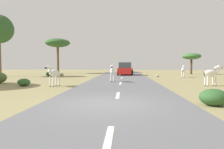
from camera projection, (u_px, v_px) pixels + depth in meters
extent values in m
plane|color=#8E8456|center=(104.00, 104.00, 8.03)|extent=(90.00, 90.00, 0.00)
cube|color=slate|center=(116.00, 104.00, 8.00)|extent=(6.00, 64.00, 0.05)
cube|color=silver|center=(108.00, 142.00, 4.02)|extent=(0.16, 2.00, 0.01)
cube|color=silver|center=(118.00, 95.00, 10.00)|extent=(0.16, 2.00, 0.01)
cube|color=silver|center=(120.00, 83.00, 15.98)|extent=(0.16, 2.00, 0.01)
cube|color=silver|center=(122.00, 78.00, 21.96)|extent=(0.16, 2.00, 0.01)
cube|color=silver|center=(122.00, 75.00, 27.94)|extent=(0.16, 2.00, 0.01)
cube|color=silver|center=(123.00, 73.00, 33.92)|extent=(0.16, 2.00, 0.01)
ellipsoid|color=silver|center=(113.00, 71.00, 17.35)|extent=(0.43, 1.03, 0.48)
cylinder|color=silver|center=(111.00, 78.00, 17.06)|extent=(0.10, 0.10, 0.69)
cylinder|color=#28231E|center=(111.00, 82.00, 17.07)|extent=(0.12, 0.12, 0.05)
cylinder|color=silver|center=(114.00, 78.00, 17.03)|extent=(0.10, 0.10, 0.69)
cylinder|color=#28231E|center=(114.00, 82.00, 17.05)|extent=(0.12, 0.12, 0.05)
cylinder|color=silver|center=(111.00, 77.00, 17.72)|extent=(0.10, 0.10, 0.69)
cylinder|color=#28231E|center=(111.00, 81.00, 17.74)|extent=(0.12, 0.12, 0.05)
cylinder|color=silver|center=(114.00, 78.00, 17.70)|extent=(0.10, 0.10, 0.69)
cylinder|color=#28231E|center=(114.00, 81.00, 17.71)|extent=(0.12, 0.12, 0.05)
cylinder|color=silver|center=(112.00, 69.00, 16.85)|extent=(0.19, 0.37, 0.41)
cube|color=black|center=(112.00, 68.00, 16.84)|extent=(0.04, 0.34, 0.28)
ellipsoid|color=silver|center=(112.00, 67.00, 16.60)|extent=(0.20, 0.45, 0.22)
ellipsoid|color=black|center=(112.00, 67.00, 16.43)|extent=(0.13, 0.16, 0.13)
cone|color=silver|center=(111.00, 65.00, 16.71)|extent=(0.09, 0.09, 0.13)
cone|color=silver|center=(113.00, 65.00, 16.70)|extent=(0.09, 0.09, 0.13)
cylinder|color=black|center=(113.00, 72.00, 17.86)|extent=(0.04, 0.14, 0.41)
ellipsoid|color=silver|center=(54.00, 73.00, 14.30)|extent=(0.70, 1.13, 0.50)
cylinder|color=silver|center=(50.00, 82.00, 14.05)|extent=(0.13, 0.13, 0.72)
cylinder|color=#28231E|center=(50.00, 86.00, 14.07)|extent=(0.15, 0.15, 0.05)
cylinder|color=silver|center=(53.00, 82.00, 13.96)|extent=(0.13, 0.13, 0.72)
cylinder|color=#28231E|center=(53.00, 87.00, 13.98)|extent=(0.15, 0.15, 0.05)
cylinder|color=silver|center=(56.00, 81.00, 14.70)|extent=(0.13, 0.13, 0.72)
cylinder|color=#28231E|center=(56.00, 85.00, 14.72)|extent=(0.15, 0.15, 0.05)
cylinder|color=silver|center=(59.00, 81.00, 14.61)|extent=(0.13, 0.13, 0.72)
cylinder|color=#28231E|center=(59.00, 86.00, 14.63)|extent=(0.15, 0.15, 0.05)
cylinder|color=silver|center=(50.00, 70.00, 13.82)|extent=(0.29, 0.42, 0.42)
cube|color=black|center=(50.00, 69.00, 13.81)|extent=(0.13, 0.34, 0.29)
ellipsoid|color=silver|center=(48.00, 68.00, 13.57)|extent=(0.31, 0.49, 0.23)
ellipsoid|color=black|center=(46.00, 68.00, 13.40)|extent=(0.17, 0.19, 0.14)
cone|color=silver|center=(48.00, 66.00, 13.70)|extent=(0.11, 0.11, 0.13)
cone|color=silver|center=(49.00, 66.00, 13.65)|extent=(0.11, 0.11, 0.13)
cylinder|color=black|center=(59.00, 74.00, 14.80)|extent=(0.08, 0.15, 0.43)
ellipsoid|color=silver|center=(211.00, 73.00, 14.54)|extent=(1.13, 0.73, 0.50)
cylinder|color=silver|center=(216.00, 81.00, 14.53)|extent=(0.13, 0.13, 0.72)
cylinder|color=#28231E|center=(216.00, 86.00, 14.55)|extent=(0.15, 0.15, 0.05)
cylinder|color=silver|center=(213.00, 81.00, 14.79)|extent=(0.13, 0.13, 0.72)
cylinder|color=#28231E|center=(213.00, 85.00, 14.81)|extent=(0.15, 0.15, 0.05)
cylinder|color=silver|center=(208.00, 81.00, 14.35)|extent=(0.13, 0.13, 0.72)
cylinder|color=#28231E|center=(208.00, 86.00, 14.37)|extent=(0.15, 0.15, 0.05)
cylinder|color=silver|center=(205.00, 81.00, 14.61)|extent=(0.13, 0.13, 0.72)
cylinder|color=#28231E|center=(205.00, 86.00, 14.63)|extent=(0.15, 0.15, 0.05)
cylinder|color=silver|center=(217.00, 69.00, 14.66)|extent=(0.42, 0.30, 0.42)
cube|color=black|center=(217.00, 68.00, 14.65)|extent=(0.34, 0.15, 0.29)
ellipsoid|color=silver|center=(219.00, 67.00, 14.72)|extent=(0.50, 0.33, 0.23)
ellipsoid|color=black|center=(221.00, 68.00, 14.76)|extent=(0.19, 0.18, 0.14)
cone|color=silver|center=(219.00, 66.00, 14.61)|extent=(0.11, 0.11, 0.13)
cone|color=silver|center=(217.00, 66.00, 14.74)|extent=(0.11, 0.11, 0.13)
cylinder|color=black|center=(204.00, 75.00, 14.41)|extent=(0.15, 0.08, 0.43)
ellipsoid|color=silver|center=(183.00, 70.00, 23.78)|extent=(0.70, 1.08, 0.47)
cylinder|color=silver|center=(184.00, 74.00, 24.07)|extent=(0.13, 0.13, 0.68)
cylinder|color=#28231E|center=(184.00, 77.00, 24.08)|extent=(0.15, 0.15, 0.05)
cylinder|color=silver|center=(182.00, 74.00, 24.16)|extent=(0.13, 0.13, 0.68)
cylinder|color=#28231E|center=(182.00, 77.00, 24.18)|extent=(0.15, 0.15, 0.05)
cylinder|color=silver|center=(184.00, 75.00, 23.46)|extent=(0.13, 0.13, 0.68)
cylinder|color=#28231E|center=(184.00, 77.00, 23.48)|extent=(0.15, 0.15, 0.05)
cylinder|color=silver|center=(182.00, 75.00, 23.56)|extent=(0.13, 0.13, 0.68)
cylinder|color=#28231E|center=(182.00, 77.00, 23.57)|extent=(0.15, 0.15, 0.05)
cylinder|color=silver|center=(183.00, 68.00, 24.21)|extent=(0.29, 0.40, 0.40)
cube|color=black|center=(183.00, 67.00, 24.21)|extent=(0.14, 0.33, 0.28)
ellipsoid|color=silver|center=(184.00, 66.00, 24.43)|extent=(0.31, 0.47, 0.22)
ellipsoid|color=black|center=(184.00, 66.00, 24.59)|extent=(0.17, 0.19, 0.13)
cone|color=silver|center=(184.00, 65.00, 24.29)|extent=(0.10, 0.10, 0.13)
cone|color=silver|center=(183.00, 65.00, 24.34)|extent=(0.10, 0.10, 0.13)
cylinder|color=black|center=(183.00, 71.00, 23.32)|extent=(0.08, 0.15, 0.41)
cube|color=silver|center=(126.00, 69.00, 37.22)|extent=(2.00, 4.28, 0.80)
cube|color=#334751|center=(126.00, 65.00, 37.38)|extent=(1.74, 2.28, 0.76)
cube|color=black|center=(125.00, 71.00, 35.09)|extent=(1.72, 0.24, 0.24)
cylinder|color=black|center=(120.00, 71.00, 35.99)|extent=(0.25, 0.69, 0.68)
cylinder|color=black|center=(130.00, 71.00, 35.80)|extent=(0.25, 0.69, 0.68)
cylinder|color=black|center=(121.00, 70.00, 38.67)|extent=(0.25, 0.69, 0.68)
cylinder|color=black|center=(131.00, 70.00, 38.48)|extent=(0.25, 0.69, 0.68)
cube|color=red|center=(125.00, 71.00, 28.19)|extent=(2.11, 4.32, 0.80)
cube|color=#334751|center=(125.00, 65.00, 27.96)|extent=(1.80, 2.32, 0.76)
cube|color=black|center=(126.00, 72.00, 30.35)|extent=(1.72, 0.29, 0.24)
cylinder|color=black|center=(132.00, 72.00, 29.42)|extent=(0.27, 0.69, 0.68)
cylinder|color=black|center=(120.00, 72.00, 29.67)|extent=(0.27, 0.69, 0.68)
cylinder|color=black|center=(132.00, 73.00, 26.75)|extent=(0.27, 0.69, 0.68)
cylinder|color=black|center=(118.00, 73.00, 27.00)|extent=(0.27, 0.69, 0.68)
cylinder|color=#4C3823|center=(191.00, 67.00, 30.93)|extent=(0.30, 0.30, 2.25)
ellipsoid|color=#386633|center=(191.00, 56.00, 30.85)|extent=(2.81, 2.81, 0.98)
cylinder|color=brown|center=(0.00, 59.00, 24.79)|extent=(0.36, 0.36, 4.43)
cylinder|color=brown|center=(58.00, 60.00, 33.32)|extent=(0.35, 0.35, 4.31)
ellipsoid|color=#2D5628|center=(58.00, 43.00, 33.17)|extent=(3.97, 3.97, 1.39)
ellipsoid|color=#2D5628|center=(50.00, 74.00, 25.60)|extent=(1.01, 0.91, 0.61)
ellipsoid|color=#2D5628|center=(24.00, 82.00, 14.51)|extent=(0.90, 0.81, 0.54)
ellipsoid|color=#2D5628|center=(214.00, 97.00, 7.73)|extent=(1.07, 0.96, 0.64)
ellipsoid|color=#A89E8C|center=(62.00, 75.00, 26.09)|extent=(0.53, 0.42, 0.40)
ellipsoid|color=#A89E8C|center=(157.00, 76.00, 24.74)|extent=(0.44, 0.48, 0.28)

